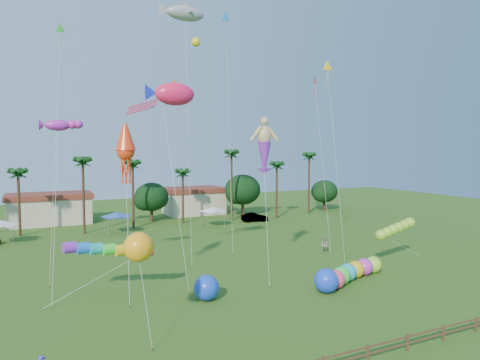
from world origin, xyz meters
name	(u,v)px	position (x,y,z in m)	size (l,w,h in m)	color
ground	(305,323)	(0.00, 0.00, 0.00)	(160.00, 160.00, 0.00)	#285116
tree_line	(169,195)	(3.57, 44.00, 4.28)	(69.46, 8.91, 11.00)	#3A2819
buildings_row	(120,207)	(-3.09, 50.00, 2.00)	(35.00, 7.00, 4.00)	beige
tent_row	(117,215)	(-6.00, 36.33, 2.75)	(31.00, 4.00, 0.60)	white
fence	(368,351)	(0.00, -6.00, 0.61)	(36.12, 0.12, 1.00)	brown
car_b	(255,217)	(15.99, 37.54, 0.70)	(1.49, 4.27, 1.41)	#4C4C54
spectator_b	(325,245)	(13.17, 15.26, 0.90)	(0.87, 0.68, 1.80)	gray
caterpillar_inflatable	(347,273)	(8.26, 5.59, 0.84)	(9.57, 4.74, 1.99)	#FF4366
blue_ball	(207,288)	(-4.39, 6.88, 0.99)	(1.98, 1.98, 1.98)	blue
rainbow_tube	(125,253)	(-9.91, 10.05, 3.57)	(9.38, 1.10, 4.02)	red
green_worm	(381,235)	(14.88, 8.45, 3.14)	(9.76, 2.06, 3.77)	#96D32F
orange_ball_kite	(139,247)	(-10.69, 1.68, 5.88)	(2.16, 2.36, 6.78)	#FFA114
merman_kite	(264,149)	(3.27, 11.55, 11.67)	(3.17, 5.48, 14.18)	#D7B27A
fish_kite	(175,94)	(-4.58, 13.92, 16.58)	(5.52, 6.10, 17.72)	#FD1C55
shark_kite	(185,14)	(-1.03, 21.25, 26.14)	(5.88, 6.64, 27.15)	gray
squid_kite	(126,151)	(-9.56, 10.91, 11.48)	(1.80, 4.02, 13.74)	#FF3814
lobster_kite	(58,125)	(-14.23, 14.96, 13.62)	(3.43, 5.80, 14.29)	#BA26C2
delta_kite_red	(315,84)	(13.44, 17.84, 19.19)	(1.09, 4.25, 20.16)	red
delta_kite_yellow	(328,70)	(10.74, 11.97, 19.62)	(1.28, 3.57, 20.57)	yellow
delta_kite_green	(60,37)	(-13.63, 18.75, 21.72)	(2.22, 3.60, 22.92)	green
delta_kite_blue	(226,22)	(4.13, 22.30, 26.18)	(1.45, 3.82, 27.33)	#1A88EC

